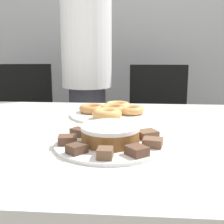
# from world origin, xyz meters

# --- Properties ---
(wall_back) EXTENTS (8.00, 0.05, 2.60)m
(wall_back) POSITION_xyz_m (0.00, 1.64, 1.30)
(wall_back) COLOR #A8AAAD
(wall_back) RESTS_ON ground_plane
(table) EXTENTS (1.83, 1.08, 0.76)m
(table) POSITION_xyz_m (0.00, 0.00, 0.69)
(table) COLOR silver
(table) RESTS_ON ground_plane
(person_standing) EXTENTS (0.31, 0.31, 1.62)m
(person_standing) POSITION_xyz_m (-0.17, 0.89, 0.86)
(person_standing) COLOR #383842
(person_standing) RESTS_ON ground_plane
(office_chair_left) EXTENTS (0.49, 0.49, 0.92)m
(office_chair_left) POSITION_xyz_m (-0.65, 0.98, 0.44)
(office_chair_left) COLOR black
(office_chair_left) RESTS_ON ground_plane
(office_chair_right) EXTENTS (0.45, 0.45, 0.92)m
(office_chair_right) POSITION_xyz_m (0.30, 0.98, 0.44)
(office_chair_right) COLOR black
(office_chair_right) RESTS_ON ground_plane
(plate_cake) EXTENTS (0.33, 0.33, 0.01)m
(plate_cake) POSITION_xyz_m (0.07, -0.15, 0.76)
(plate_cake) COLOR white
(plate_cake) RESTS_ON table
(plate_donuts) EXTENTS (0.37, 0.37, 0.01)m
(plate_donuts) POSITION_xyz_m (0.04, 0.26, 0.76)
(plate_donuts) COLOR white
(plate_donuts) RESTS_ON table
(frosted_cake) EXTENTS (0.18, 0.18, 0.05)m
(frosted_cake) POSITION_xyz_m (0.07, -0.15, 0.80)
(frosted_cake) COLOR brown
(frosted_cake) RESTS_ON plate_cake
(lamington_0) EXTENTS (0.06, 0.06, 0.02)m
(lamington_0) POSITION_xyz_m (-0.02, -0.25, 0.78)
(lamington_0) COLOR #513828
(lamington_0) RESTS_ON plate_cake
(lamington_1) EXTENTS (0.04, 0.05, 0.03)m
(lamington_1) POSITION_xyz_m (0.06, -0.28, 0.78)
(lamington_1) COLOR brown
(lamington_1) RESTS_ON plate_cake
(lamington_2) EXTENTS (0.07, 0.07, 0.02)m
(lamington_2) POSITION_xyz_m (0.15, -0.25, 0.78)
(lamington_2) COLOR brown
(lamington_2) RESTS_ON plate_cake
(lamington_3) EXTENTS (0.06, 0.06, 0.02)m
(lamington_3) POSITION_xyz_m (0.19, -0.18, 0.78)
(lamington_3) COLOR brown
(lamington_3) RESTS_ON plate_cake
(lamington_4) EXTENTS (0.08, 0.07, 0.02)m
(lamington_4) POSITION_xyz_m (0.18, -0.09, 0.78)
(lamington_4) COLOR brown
(lamington_4) RESTS_ON plate_cake
(lamington_5) EXTENTS (0.07, 0.07, 0.03)m
(lamington_5) POSITION_xyz_m (0.11, -0.03, 0.78)
(lamington_5) COLOR brown
(lamington_5) RESTS_ON plate_cake
(lamington_6) EXTENTS (0.05, 0.06, 0.02)m
(lamington_6) POSITION_xyz_m (0.03, -0.03, 0.78)
(lamington_6) COLOR brown
(lamington_6) RESTS_ON plate_cake
(lamington_7) EXTENTS (0.06, 0.06, 0.02)m
(lamington_7) POSITION_xyz_m (-0.04, -0.09, 0.78)
(lamington_7) COLOR #513828
(lamington_7) RESTS_ON plate_cake
(lamington_8) EXTENTS (0.06, 0.05, 0.02)m
(lamington_8) POSITION_xyz_m (-0.06, -0.17, 0.78)
(lamington_8) COLOR brown
(lamington_8) RESTS_ON plate_cake
(donut_0) EXTENTS (0.12, 0.12, 0.03)m
(donut_0) POSITION_xyz_m (0.04, 0.26, 0.79)
(donut_0) COLOR #C68447
(donut_0) RESTS_ON plate_donuts
(donut_1) EXTENTS (0.11, 0.11, 0.03)m
(donut_1) POSITION_xyz_m (0.06, 0.36, 0.78)
(donut_1) COLOR #E5AD66
(donut_1) RESTS_ON plate_donuts
(donut_2) EXTENTS (0.11, 0.11, 0.03)m
(donut_2) POSITION_xyz_m (-0.05, 0.27, 0.78)
(donut_2) COLOR #C68447
(donut_2) RESTS_ON plate_donuts
(donut_3) EXTENTS (0.12, 0.12, 0.04)m
(donut_3) POSITION_xyz_m (0.03, 0.15, 0.79)
(donut_3) COLOR tan
(donut_3) RESTS_ON plate_donuts
(donut_4) EXTENTS (0.11, 0.11, 0.03)m
(donut_4) POSITION_xyz_m (0.12, 0.25, 0.78)
(donut_4) COLOR tan
(donut_4) RESTS_ON plate_donuts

